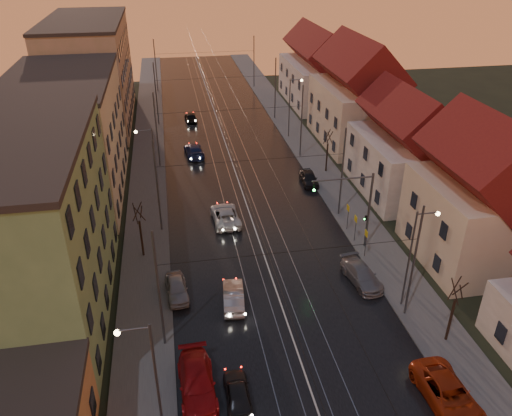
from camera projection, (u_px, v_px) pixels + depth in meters
road at (231, 158)px, 61.70m from camera, size 16.00×120.00×0.04m
sidewalk_left at (148, 164)px, 60.11m from camera, size 4.00×120.00×0.15m
sidewalk_right at (309, 152)px, 63.22m from camera, size 4.00×120.00×0.15m
tram_rail_0 at (213, 159)px, 61.34m from camera, size 0.06×120.00×0.03m
tram_rail_1 at (224, 158)px, 61.56m from camera, size 0.06×120.00×0.03m
tram_rail_2 at (237, 158)px, 61.80m from camera, size 0.06×120.00×0.03m
tram_rail_3 at (248, 157)px, 62.02m from camera, size 0.06×120.00×0.03m
apartment_left_1 at (21, 236)px, 33.42m from camera, size 10.00×18.00×13.00m
apartment_left_2 at (67, 139)px, 50.92m from camera, size 10.00×20.00×12.00m
apartment_left_3 at (91, 73)px, 71.17m from camera, size 10.00×24.00×14.00m
house_right_1 at (479, 201)px, 40.15m from camera, size 8.67×10.20×10.80m
house_right_2 at (407, 150)px, 51.76m from camera, size 9.18×12.24×9.20m
house_right_3 at (357, 99)px, 64.15m from camera, size 9.18×14.28×11.50m
house_right_4 at (317, 72)px, 80.06m from camera, size 9.18×16.32×10.00m
catenary_pole_l_1 at (159, 291)px, 31.44m from camera, size 0.16×0.16×9.00m
catenary_pole_r_1 at (414, 264)px, 34.11m from camera, size 0.16×0.16×9.00m
catenary_pole_l_2 at (157, 188)px, 44.39m from camera, size 0.16×0.16×9.00m
catenary_pole_r_2 at (342, 173)px, 47.07m from camera, size 0.16×0.16×9.00m
catenary_pole_l_3 at (157, 131)px, 57.35m from camera, size 0.16×0.16×9.00m
catenary_pole_r_3 at (301, 122)px, 60.02m from camera, size 0.16×0.16×9.00m
catenary_pole_l_4 at (156, 95)px, 70.30m from camera, size 0.16×0.16×9.00m
catenary_pole_r_4 at (275, 89)px, 72.97m from camera, size 0.16×0.16×9.00m
catenary_pole_l_5 at (156, 66)px, 85.84m from camera, size 0.16×0.16×9.00m
catenary_pole_r_5 at (254, 62)px, 88.51m from camera, size 0.16×0.16×9.00m
street_lamp_0 at (149, 372)px, 25.13m from camera, size 1.75×0.32×8.00m
street_lamp_1 at (415, 250)px, 34.87m from camera, size 1.75×0.32×8.00m
street_lamp_2 at (152, 158)px, 49.31m from camera, size 1.75×0.32×8.00m
street_lamp_3 at (292, 102)px, 65.96m from camera, size 1.75×0.32×8.00m
traffic_light_mast at (359, 202)px, 41.74m from camera, size 5.30×0.32×7.20m
bare_tree_0 at (141, 232)px, 41.66m from camera, size 1.09×1.09×5.11m
bare_tree_1 at (452, 312)px, 32.74m from camera, size 1.09×1.09×5.11m
bare_tree_2 at (327, 152)px, 56.95m from camera, size 1.09×1.09×5.11m
driving_car_0 at (237, 392)px, 29.30m from camera, size 1.53×3.70×1.26m
driving_car_1 at (233, 296)px, 37.00m from camera, size 1.90×4.40×1.41m
driving_car_2 at (225, 215)px, 47.68m from camera, size 2.61×5.32×1.45m
driving_car_3 at (194, 150)px, 62.05m from camera, size 2.52×5.22×1.47m
driving_car_4 at (191, 117)px, 73.75m from camera, size 1.83×4.04×1.35m
parked_left_2 at (197, 382)px, 29.80m from camera, size 2.30×5.29×1.52m
parked_left_3 at (177, 288)px, 37.89m from camera, size 1.93×4.08×1.35m
parked_right_0 at (448, 394)px, 29.00m from camera, size 2.71×5.55×1.52m
parked_right_1 at (362, 275)px, 39.36m from camera, size 2.55×4.94×1.37m
parked_right_2 at (309, 178)px, 55.06m from camera, size 1.84×4.14×1.39m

